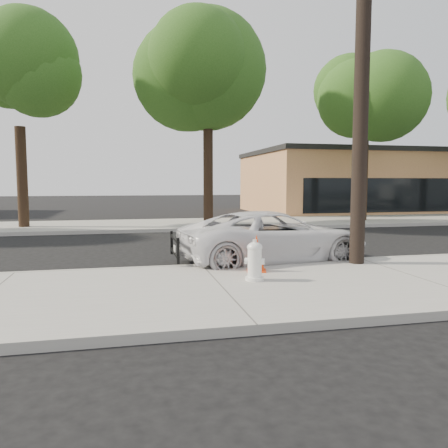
{
  "coord_description": "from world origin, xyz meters",
  "views": [
    {
      "loc": [
        -1.66,
        -11.92,
        2.04
      ],
      "look_at": [
        0.72,
        -1.27,
        1.0
      ],
      "focal_mm": 35.0,
      "sensor_mm": 36.0,
      "label": 1
    }
  ],
  "objects": [
    {
      "name": "curb_near",
      "position": [
        0.0,
        -2.1,
        0.07
      ],
      "size": [
        90.0,
        0.12,
        0.16
      ],
      "primitive_type": "cube",
      "color": "#9E9B93",
      "rests_on": "ground"
    },
    {
      "name": "traffic_cone",
      "position": [
        1.02,
        -3.1,
        0.53
      ],
      "size": [
        0.49,
        0.49,
        0.79
      ],
      "rotation": [
        0.0,
        0.0,
        -0.26
      ],
      "color": "#F9410D",
      "rests_on": "near_sidewalk"
    },
    {
      "name": "utility_pole",
      "position": [
        3.6,
        -2.7,
        4.7
      ],
      "size": [
        1.4,
        0.34,
        9.0
      ],
      "color": "black",
      "rests_on": "near_sidewalk"
    },
    {
      "name": "far_sidewalk",
      "position": [
        0.0,
        8.5,
        0.07
      ],
      "size": [
        90.0,
        5.0,
        0.15
      ],
      "primitive_type": "cube",
      "color": "gray",
      "rests_on": "ground"
    },
    {
      "name": "tree_d",
      "position": [
        10.2,
        7.95,
        6.37
      ],
      "size": [
        4.5,
        4.35,
        8.75
      ],
      "color": "black",
      "rests_on": "far_sidewalk"
    },
    {
      "name": "ground",
      "position": [
        0.0,
        0.0,
        0.0
      ],
      "size": [
        120.0,
        120.0,
        0.0
      ],
      "primitive_type": "plane",
      "color": "black",
      "rests_on": "ground"
    },
    {
      "name": "tree_c",
      "position": [
        2.22,
        7.64,
        6.91
      ],
      "size": [
        4.96,
        4.8,
        9.55
      ],
      "color": "black",
      "rests_on": "far_sidewalk"
    },
    {
      "name": "near_sidewalk",
      "position": [
        0.0,
        -4.3,
        0.07
      ],
      "size": [
        90.0,
        4.4,
        0.15
      ],
      "primitive_type": "cube",
      "color": "gray",
      "rests_on": "ground"
    },
    {
      "name": "building_main",
      "position": [
        16.0,
        16.0,
        2.0
      ],
      "size": [
        18.0,
        10.0,
        4.0
      ],
      "primitive_type": "cube",
      "color": "#B9764D",
      "rests_on": "ground"
    },
    {
      "name": "tree_b",
      "position": [
        -5.81,
        8.06,
        6.15
      ],
      "size": [
        4.34,
        4.2,
        8.45
      ],
      "color": "black",
      "rests_on": "far_sidewalk"
    },
    {
      "name": "fire_hydrant",
      "position": [
        0.73,
        -3.93,
        0.51
      ],
      "size": [
        0.4,
        0.36,
        0.75
      ],
      "rotation": [
        0.0,
        0.0,
        -0.41
      ],
      "color": "white",
      "rests_on": "near_sidewalk"
    },
    {
      "name": "police_cruiser",
      "position": [
        1.96,
        -1.49,
        0.66
      ],
      "size": [
        5.01,
        2.78,
        1.33
      ],
      "primitive_type": "imported",
      "rotation": [
        0.0,
        0.0,
        1.7
      ],
      "color": "white",
      "rests_on": "ground"
    }
  ]
}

